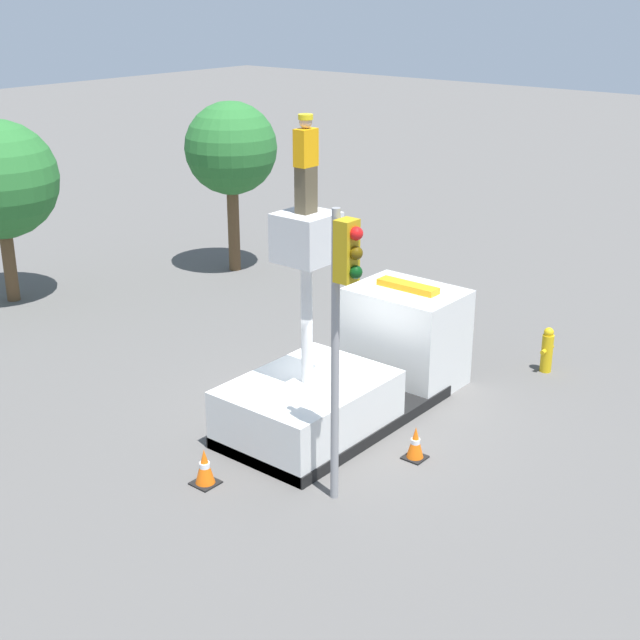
{
  "coord_description": "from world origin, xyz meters",
  "views": [
    {
      "loc": [
        -12.83,
        -10.11,
        8.39
      ],
      "look_at": [
        -1.59,
        -0.89,
        2.88
      ],
      "focal_mm": 50.0,
      "sensor_mm": 36.0,
      "label": 1
    }
  ],
  "objects_px": {
    "traffic_cone_rear": "(205,468)",
    "traffic_light_pole": "(343,302)",
    "bucket_truck": "(355,371)",
    "worker": "(306,164)",
    "traffic_cone_curbside": "(415,444)",
    "fire_hydrant": "(547,350)",
    "tree_right_bg": "(231,149)"
  },
  "relations": [
    {
      "from": "bucket_truck",
      "to": "tree_right_bg",
      "type": "bearing_deg",
      "value": 58.4
    },
    {
      "from": "worker",
      "to": "fire_hydrant",
      "type": "relative_size",
      "value": 1.62
    },
    {
      "from": "traffic_cone_rear",
      "to": "traffic_light_pole",
      "type": "bearing_deg",
      "value": -62.77
    },
    {
      "from": "fire_hydrant",
      "to": "traffic_cone_rear",
      "type": "distance_m",
      "value": 8.79
    },
    {
      "from": "fire_hydrant",
      "to": "traffic_cone_rear",
      "type": "xyz_separation_m",
      "value": [
        -8.43,
        2.48,
        -0.2
      ]
    },
    {
      "from": "bucket_truck",
      "to": "traffic_cone_rear",
      "type": "xyz_separation_m",
      "value": [
        -4.05,
        0.27,
        -0.56
      ]
    },
    {
      "from": "traffic_cone_curbside",
      "to": "tree_right_bg",
      "type": "relative_size",
      "value": 0.13
    },
    {
      "from": "traffic_cone_rear",
      "to": "traffic_cone_curbside",
      "type": "distance_m",
      "value": 3.95
    },
    {
      "from": "traffic_cone_curbside",
      "to": "fire_hydrant",
      "type": "bearing_deg",
      "value": -0.93
    },
    {
      "from": "fire_hydrant",
      "to": "traffic_cone_curbside",
      "type": "xyz_separation_m",
      "value": [
        -5.28,
        0.09,
        -0.22
      ]
    },
    {
      "from": "worker",
      "to": "traffic_cone_rear",
      "type": "bearing_deg",
      "value": 173.79
    },
    {
      "from": "tree_right_bg",
      "to": "worker",
      "type": "bearing_deg",
      "value": -128.27
    },
    {
      "from": "traffic_light_pole",
      "to": "traffic_cone_rear",
      "type": "xyz_separation_m",
      "value": [
        -1.13,
        2.19,
        -3.32
      ]
    },
    {
      "from": "bucket_truck",
      "to": "tree_right_bg",
      "type": "distance_m",
      "value": 10.76
    },
    {
      "from": "worker",
      "to": "traffic_light_pole",
      "type": "bearing_deg",
      "value": -125.74
    },
    {
      "from": "traffic_light_pole",
      "to": "traffic_cone_rear",
      "type": "bearing_deg",
      "value": 117.23
    },
    {
      "from": "worker",
      "to": "tree_right_bg",
      "type": "bearing_deg",
      "value": 51.73
    },
    {
      "from": "bucket_truck",
      "to": "fire_hydrant",
      "type": "xyz_separation_m",
      "value": [
        4.38,
        -2.2,
        -0.36
      ]
    },
    {
      "from": "fire_hydrant",
      "to": "traffic_cone_curbside",
      "type": "bearing_deg",
      "value": 179.07
    },
    {
      "from": "bucket_truck",
      "to": "worker",
      "type": "height_order",
      "value": "worker"
    },
    {
      "from": "tree_right_bg",
      "to": "traffic_cone_curbside",
      "type": "bearing_deg",
      "value": -120.05
    },
    {
      "from": "worker",
      "to": "traffic_cone_curbside",
      "type": "height_order",
      "value": "worker"
    },
    {
      "from": "bucket_truck",
      "to": "worker",
      "type": "relative_size",
      "value": 3.37
    },
    {
      "from": "traffic_light_pole",
      "to": "fire_hydrant",
      "type": "xyz_separation_m",
      "value": [
        7.3,
        -0.28,
        -3.12
      ]
    },
    {
      "from": "traffic_light_pole",
      "to": "worker",
      "type": "bearing_deg",
      "value": 54.26
    },
    {
      "from": "traffic_light_pole",
      "to": "tree_right_bg",
      "type": "height_order",
      "value": "tree_right_bg"
    },
    {
      "from": "traffic_light_pole",
      "to": "traffic_cone_rear",
      "type": "relative_size",
      "value": 7.45
    },
    {
      "from": "fire_hydrant",
      "to": "traffic_cone_rear",
      "type": "bearing_deg",
      "value": 163.62
    },
    {
      "from": "bucket_truck",
      "to": "fire_hydrant",
      "type": "relative_size",
      "value": 5.47
    },
    {
      "from": "fire_hydrant",
      "to": "bucket_truck",
      "type": "bearing_deg",
      "value": 153.29
    },
    {
      "from": "bucket_truck",
      "to": "fire_hydrant",
      "type": "distance_m",
      "value": 4.92
    },
    {
      "from": "bucket_truck",
      "to": "fire_hydrant",
      "type": "bearing_deg",
      "value": -26.71
    }
  ]
}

